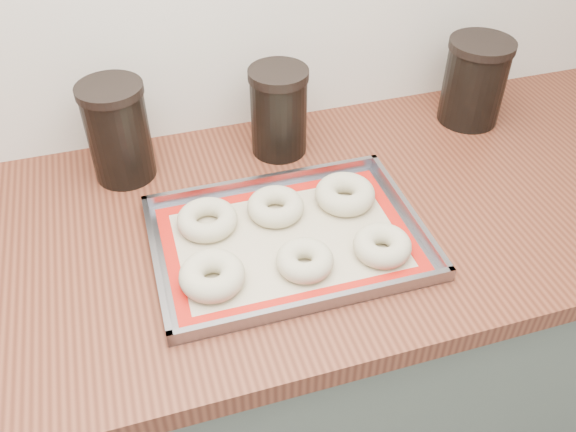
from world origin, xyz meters
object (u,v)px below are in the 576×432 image
object	(u,v)px
canister_left	(118,132)
bagel_back_right	(345,194)
baking_tray	(288,239)
bagel_back_left	(207,220)
canister_right	(475,81)
bagel_front_left	(212,276)
canister_mid	(279,111)
bagel_front_right	(382,246)
bagel_front_mid	(305,260)
bagel_back_mid	(276,206)

from	to	relation	value
canister_left	bagel_back_right	bearing A→B (deg)	-29.65
baking_tray	bagel_back_left	world-z (taller)	bagel_back_left
canister_left	canister_right	distance (m)	0.74
bagel_front_left	canister_mid	bearing A→B (deg)	58.08
bagel_front_right	canister_left	bearing A→B (deg)	137.16
bagel_front_mid	canister_left	distance (m)	0.44
baking_tray	bagel_front_left	size ratio (longest dim) A/B	4.39
bagel_back_right	canister_mid	distance (m)	0.23
bagel_front_right	bagel_back_mid	xyz separation A→B (m)	(-0.14, 0.15, -0.00)
baking_tray	canister_right	distance (m)	0.57
bagel_back_mid	canister_mid	distance (m)	0.22
bagel_front_mid	bagel_back_mid	xyz separation A→B (m)	(-0.01, 0.14, 0.00)
baking_tray	canister_right	bearing A→B (deg)	28.09
bagel_front_right	bagel_back_right	world-z (taller)	bagel_back_right
bagel_front_left	canister_left	world-z (taller)	canister_left
bagel_front_right	canister_mid	distance (m)	0.37
baking_tray	bagel_back_mid	world-z (taller)	bagel_back_mid
canister_left	baking_tray	bearing A→B (deg)	-48.85
baking_tray	bagel_front_left	distance (m)	0.16
bagel_back_left	baking_tray	bearing A→B (deg)	-30.76
canister_right	baking_tray	bearing A→B (deg)	-151.91
canister_right	bagel_front_right	bearing A→B (deg)	-136.15
bagel_back_left	canister_mid	bearing A→B (deg)	46.36
bagel_back_right	baking_tray	bearing A→B (deg)	-152.62
canister_left	bagel_back_left	bearing A→B (deg)	-59.73
baking_tray	canister_left	world-z (taller)	canister_left
bagel_front_left	bagel_back_right	size ratio (longest dim) A/B	0.96
bagel_front_left	canister_left	xyz separation A→B (m)	(-0.10, 0.34, 0.07)
bagel_front_mid	baking_tray	bearing A→B (deg)	95.25
bagel_front_left	bagel_back_mid	bearing A→B (deg)	43.36
canister_left	canister_mid	world-z (taller)	canister_left
baking_tray	bagel_front_right	bearing A→B (deg)	-28.70
bagel_front_left	bagel_back_left	xyz separation A→B (m)	(0.02, 0.14, -0.00)
bagel_back_left	canister_right	xyz separation A→B (m)	(0.62, 0.19, 0.07)
bagel_front_left	canister_mid	size ratio (longest dim) A/B	0.58
bagel_front_right	bagel_back_right	distance (m)	0.14
bagel_front_mid	bagel_back_mid	distance (m)	0.14
bagel_front_left	canister_mid	xyz separation A→B (m)	(0.21, 0.34, 0.07)
bagel_front_mid	bagel_back_right	bearing A→B (deg)	48.36
bagel_front_left	canister_right	world-z (taller)	canister_right
bagel_front_mid	bagel_back_right	distance (m)	0.19
bagel_back_right	canister_mid	bearing A→B (deg)	107.48
baking_tray	canister_right	world-z (taller)	canister_right
bagel_front_mid	canister_right	distance (m)	0.60
bagel_back_left	bagel_back_right	distance (m)	0.26
bagel_front_left	canister_right	xyz separation A→B (m)	(0.64, 0.33, 0.07)
bagel_back_left	bagel_back_mid	world-z (taller)	bagel_back_mid
baking_tray	bagel_back_mid	distance (m)	0.07
canister_left	bagel_front_left	bearing A→B (deg)	-73.58
bagel_front_right	bagel_back_left	world-z (taller)	bagel_front_right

